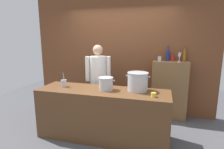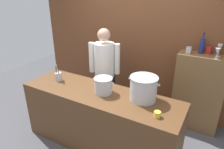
{
  "view_description": "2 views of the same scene",
  "coord_description": "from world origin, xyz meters",
  "px_view_note": "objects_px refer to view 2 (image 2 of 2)",
  "views": [
    {
      "loc": [
        1.01,
        -2.95,
        1.81
      ],
      "look_at": [
        0.05,
        0.44,
        1.1
      ],
      "focal_mm": 29.43,
      "sensor_mm": 36.0,
      "label": 1
    },
    {
      "loc": [
        1.39,
        -2.05,
        2.25
      ],
      "look_at": [
        0.0,
        0.36,
        1.04
      ],
      "focal_mm": 32.2,
      "sensor_mm": 36.0,
      "label": 2
    }
  ],
  "objects_px": {
    "wine_bottle_cobalt": "(202,46)",
    "wine_glass_short": "(217,51)",
    "stockpot_small": "(103,85)",
    "wine_glass_wide": "(220,48)",
    "chef": "(105,69)",
    "butter_jar": "(157,114)",
    "spice_tin_silver": "(189,50)",
    "utensil_crock": "(58,76)",
    "spice_tin_red": "(209,50)",
    "stockpot_large": "(143,88)"
  },
  "relations": [
    {
      "from": "chef",
      "to": "butter_jar",
      "type": "xyz_separation_m",
      "value": [
        1.21,
        -0.81,
        -0.03
      ]
    },
    {
      "from": "chef",
      "to": "butter_jar",
      "type": "relative_size",
      "value": 21.03
    },
    {
      "from": "spice_tin_silver",
      "to": "spice_tin_red",
      "type": "bearing_deg",
      "value": 26.36
    },
    {
      "from": "stockpot_small",
      "to": "butter_jar",
      "type": "height_order",
      "value": "stockpot_small"
    },
    {
      "from": "chef",
      "to": "spice_tin_red",
      "type": "xyz_separation_m",
      "value": [
        1.51,
        0.63,
        0.4
      ]
    },
    {
      "from": "stockpot_large",
      "to": "wine_glass_wide",
      "type": "bearing_deg",
      "value": 55.4
    },
    {
      "from": "wine_glass_wide",
      "to": "wine_glass_short",
      "type": "relative_size",
      "value": 1.21
    },
    {
      "from": "butter_jar",
      "to": "wine_bottle_cobalt",
      "type": "xyz_separation_m",
      "value": [
        0.2,
        1.4,
        0.49
      ]
    },
    {
      "from": "stockpot_small",
      "to": "wine_glass_short",
      "type": "bearing_deg",
      "value": 39.62
    },
    {
      "from": "wine_glass_wide",
      "to": "stockpot_large",
      "type": "bearing_deg",
      "value": -124.6
    },
    {
      "from": "spice_tin_silver",
      "to": "wine_glass_short",
      "type": "bearing_deg",
      "value": -11.25
    },
    {
      "from": "chef",
      "to": "butter_jar",
      "type": "distance_m",
      "value": 1.45
    },
    {
      "from": "stockpot_small",
      "to": "wine_glass_short",
      "type": "relative_size",
      "value": 2.02
    },
    {
      "from": "wine_glass_wide",
      "to": "wine_glass_short",
      "type": "xyz_separation_m",
      "value": [
        -0.01,
        -0.12,
        -0.03
      ]
    },
    {
      "from": "butter_jar",
      "to": "wine_glass_wide",
      "type": "relative_size",
      "value": 0.41
    },
    {
      "from": "butter_jar",
      "to": "wine_glass_wide",
      "type": "distance_m",
      "value": 1.51
    },
    {
      "from": "utensil_crock",
      "to": "wine_glass_wide",
      "type": "height_order",
      "value": "wine_glass_wide"
    },
    {
      "from": "wine_bottle_cobalt",
      "to": "wine_glass_wide",
      "type": "height_order",
      "value": "wine_bottle_cobalt"
    },
    {
      "from": "butter_jar",
      "to": "spice_tin_red",
      "type": "relative_size",
      "value": 0.68
    },
    {
      "from": "chef",
      "to": "spice_tin_silver",
      "type": "height_order",
      "value": "chef"
    },
    {
      "from": "chef",
      "to": "stockpot_large",
      "type": "xyz_separation_m",
      "value": [
        0.92,
        -0.53,
        0.1
      ]
    },
    {
      "from": "wine_bottle_cobalt",
      "to": "wine_glass_wide",
      "type": "xyz_separation_m",
      "value": [
        0.24,
        -0.05,
        0.02
      ]
    },
    {
      "from": "spice_tin_red",
      "to": "wine_bottle_cobalt",
      "type": "bearing_deg",
      "value": -155.55
    },
    {
      "from": "wine_bottle_cobalt",
      "to": "spice_tin_red",
      "type": "bearing_deg",
      "value": 24.45
    },
    {
      "from": "utensil_crock",
      "to": "butter_jar",
      "type": "bearing_deg",
      "value": -5.82
    },
    {
      "from": "stockpot_large",
      "to": "spice_tin_red",
      "type": "relative_size",
      "value": 3.64
    },
    {
      "from": "stockpot_small",
      "to": "utensil_crock",
      "type": "relative_size",
      "value": 1.17
    },
    {
      "from": "utensil_crock",
      "to": "wine_bottle_cobalt",
      "type": "xyz_separation_m",
      "value": [
        1.87,
        1.23,
        0.45
      ]
    },
    {
      "from": "stockpot_small",
      "to": "spice_tin_silver",
      "type": "relative_size",
      "value": 3.14
    },
    {
      "from": "stockpot_small",
      "to": "wine_bottle_cobalt",
      "type": "distance_m",
      "value": 1.65
    },
    {
      "from": "wine_bottle_cobalt",
      "to": "butter_jar",
      "type": "bearing_deg",
      "value": -98.34
    },
    {
      "from": "stockpot_large",
      "to": "spice_tin_silver",
      "type": "xyz_separation_m",
      "value": [
        0.32,
        1.03,
        0.3
      ]
    },
    {
      "from": "stockpot_small",
      "to": "wine_bottle_cobalt",
      "type": "xyz_separation_m",
      "value": [
        1.04,
        1.22,
        0.41
      ]
    },
    {
      "from": "wine_bottle_cobalt",
      "to": "spice_tin_silver",
      "type": "xyz_separation_m",
      "value": [
        -0.17,
        -0.09,
        -0.07
      ]
    },
    {
      "from": "spice_tin_red",
      "to": "chef",
      "type": "bearing_deg",
      "value": -157.25
    },
    {
      "from": "stockpot_large",
      "to": "wine_glass_short",
      "type": "relative_size",
      "value": 2.64
    },
    {
      "from": "utensil_crock",
      "to": "wine_glass_short",
      "type": "distance_m",
      "value": 2.39
    },
    {
      "from": "stockpot_small",
      "to": "wine_glass_wide",
      "type": "height_order",
      "value": "wine_glass_wide"
    },
    {
      "from": "wine_bottle_cobalt",
      "to": "wine_glass_short",
      "type": "xyz_separation_m",
      "value": [
        0.23,
        -0.17,
        -0.01
      ]
    },
    {
      "from": "butter_jar",
      "to": "spice_tin_red",
      "type": "distance_m",
      "value": 1.54
    },
    {
      "from": "wine_glass_short",
      "to": "spice_tin_red",
      "type": "xyz_separation_m",
      "value": [
        -0.13,
        0.21,
        -0.05
      ]
    },
    {
      "from": "wine_bottle_cobalt",
      "to": "spice_tin_silver",
      "type": "bearing_deg",
      "value": -152.54
    },
    {
      "from": "wine_glass_wide",
      "to": "wine_glass_short",
      "type": "height_order",
      "value": "wine_glass_wide"
    },
    {
      "from": "utensil_crock",
      "to": "butter_jar",
      "type": "xyz_separation_m",
      "value": [
        1.66,
        -0.17,
        -0.04
      ]
    },
    {
      "from": "wine_bottle_cobalt",
      "to": "spice_tin_red",
      "type": "height_order",
      "value": "wine_bottle_cobalt"
    },
    {
      "from": "wine_glass_short",
      "to": "chef",
      "type": "bearing_deg",
      "value": -165.62
    },
    {
      "from": "wine_glass_wide",
      "to": "spice_tin_silver",
      "type": "xyz_separation_m",
      "value": [
        -0.41,
        -0.04,
        -0.09
      ]
    },
    {
      "from": "chef",
      "to": "stockpot_small",
      "type": "distance_m",
      "value": 0.73
    },
    {
      "from": "utensil_crock",
      "to": "wine_glass_short",
      "type": "height_order",
      "value": "wine_glass_short"
    },
    {
      "from": "wine_bottle_cobalt",
      "to": "wine_glass_short",
      "type": "distance_m",
      "value": 0.28
    }
  ]
}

